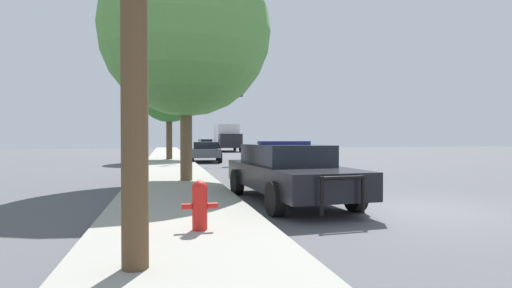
{
  "coord_description": "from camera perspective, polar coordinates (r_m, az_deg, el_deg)",
  "views": [
    {
      "loc": [
        -5.39,
        -7.8,
        1.6
      ],
      "look_at": [
        -0.25,
        14.63,
        1.24
      ],
      "focal_mm": 28.0,
      "sensor_mm": 36.0,
      "label": 1
    }
  ],
  "objects": [
    {
      "name": "ground_plane",
      "position": [
        9.61,
        21.69,
        -8.76
      ],
      "size": [
        110.0,
        110.0,
        0.0
      ],
      "primitive_type": "plane",
      "color": "#4F4F54"
    },
    {
      "name": "car_background_oncoming",
      "position": [
        30.88,
        2.12,
        -0.77
      ],
      "size": [
        1.99,
        4.63,
        1.34
      ],
      "rotation": [
        0.0,
        0.0,
        3.16
      ],
      "color": "maroon",
      "rests_on": "ground_plane"
    },
    {
      "name": "police_car",
      "position": [
        10.03,
        4.53,
        -3.87
      ],
      "size": [
        2.33,
        5.44,
        1.52
      ],
      "rotation": [
        0.0,
        0.0,
        3.21
      ],
      "color": "black",
      "rests_on": "ground_plane"
    },
    {
      "name": "fire_hydrant",
      "position": [
        6.5,
        -8.04,
        -8.42
      ],
      "size": [
        0.58,
        0.25,
        0.79
      ],
      "color": "red",
      "rests_on": "sidewalk_left"
    },
    {
      "name": "tree_sidewalk_mid",
      "position": [
        28.25,
        -12.32,
        7.53
      ],
      "size": [
        4.44,
        4.44,
        6.99
      ],
      "color": "brown",
      "rests_on": "sidewalk_left"
    },
    {
      "name": "box_truck",
      "position": [
        48.15,
        -4.18,
        1.01
      ],
      "size": [
        2.91,
        7.94,
        3.19
      ],
      "rotation": [
        0.0,
        0.0,
        3.11
      ],
      "color": "black",
      "rests_on": "ground_plane"
    },
    {
      "name": "tree_sidewalk_near",
      "position": [
        14.46,
        -9.98,
        15.49
      ],
      "size": [
        5.84,
        5.84,
        8.05
      ],
      "color": "brown",
      "rests_on": "sidewalk_left"
    },
    {
      "name": "traffic_light",
      "position": [
        24.74,
        -6.67,
        5.79
      ],
      "size": [
        3.54,
        0.35,
        5.09
      ],
      "color": "#424247",
      "rests_on": "sidewalk_left"
    },
    {
      "name": "car_background_midblock",
      "position": [
        26.88,
        -7.22,
        -0.99
      ],
      "size": [
        2.27,
        4.51,
        1.33
      ],
      "rotation": [
        0.0,
        0.0,
        -0.07
      ],
      "color": "#474C51",
      "rests_on": "ground_plane"
    },
    {
      "name": "car_background_distant",
      "position": [
        52.38,
        -7.29,
        -0.03
      ],
      "size": [
        2.13,
        4.67,
        1.42
      ],
      "rotation": [
        0.0,
        0.0,
        0.07
      ],
      "color": "slate",
      "rests_on": "ground_plane"
    },
    {
      "name": "traffic_cone",
      "position": [
        6.63,
        -16.73,
        -9.47
      ],
      "size": [
        0.31,
        0.31,
        0.56
      ],
      "color": "orange",
      "rests_on": "sidewalk_left"
    },
    {
      "name": "sidewalk_left",
      "position": [
        7.95,
        -10.75,
        -10.27
      ],
      "size": [
        3.0,
        110.0,
        0.13
      ],
      "color": "#99968C",
      "rests_on": "ground_plane"
    }
  ]
}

